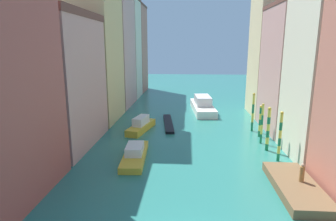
{
  "coord_description": "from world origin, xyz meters",
  "views": [
    {
      "loc": [
        0.1,
        -13.19,
        10.95
      ],
      "look_at": [
        -2.8,
        28.66,
        1.5
      ],
      "focal_mm": 30.61,
      "sensor_mm": 36.0,
      "label": 1
    }
  ],
  "objects_px": {
    "mooring_pole_0": "(280,136)",
    "motorboat_1": "(135,154)",
    "person_on_dock": "(302,173)",
    "mooring_pole_3": "(260,121)",
    "waterfront_dock": "(296,187)",
    "mooring_pole_2": "(262,123)",
    "gondola_black": "(168,123)",
    "vaporetto_white": "(203,106)",
    "mooring_pole_1": "(268,129)",
    "mooring_pole_4": "(253,112)",
    "motorboat_0": "(141,125)"
  },
  "relations": [
    {
      "from": "mooring_pole_0",
      "to": "motorboat_1",
      "type": "bearing_deg",
      "value": -178.45
    },
    {
      "from": "person_on_dock",
      "to": "mooring_pole_3",
      "type": "height_order",
      "value": "mooring_pole_3"
    },
    {
      "from": "waterfront_dock",
      "to": "person_on_dock",
      "type": "relative_size",
      "value": 5.33
    },
    {
      "from": "mooring_pole_0",
      "to": "mooring_pole_2",
      "type": "distance_m",
      "value": 5.24
    },
    {
      "from": "gondola_black",
      "to": "waterfront_dock",
      "type": "bearing_deg",
      "value": -59.0
    },
    {
      "from": "mooring_pole_0",
      "to": "vaporetto_white",
      "type": "height_order",
      "value": "mooring_pole_0"
    },
    {
      "from": "mooring_pole_1",
      "to": "mooring_pole_3",
      "type": "relative_size",
      "value": 1.2
    },
    {
      "from": "mooring_pole_2",
      "to": "motorboat_1",
      "type": "xyz_separation_m",
      "value": [
        -13.63,
        -5.61,
        -1.87
      ]
    },
    {
      "from": "mooring_pole_3",
      "to": "vaporetto_white",
      "type": "height_order",
      "value": "mooring_pole_3"
    },
    {
      "from": "mooring_pole_2",
      "to": "mooring_pole_4",
      "type": "bearing_deg",
      "value": 89.58
    },
    {
      "from": "person_on_dock",
      "to": "mooring_pole_1",
      "type": "height_order",
      "value": "mooring_pole_1"
    },
    {
      "from": "gondola_black",
      "to": "mooring_pole_1",
      "type": "bearing_deg",
      "value": -40.71
    },
    {
      "from": "vaporetto_white",
      "to": "motorboat_0",
      "type": "bearing_deg",
      "value": -125.5
    },
    {
      "from": "mooring_pole_2",
      "to": "motorboat_0",
      "type": "xyz_separation_m",
      "value": [
        -14.58,
        4.12,
        -1.68
      ]
    },
    {
      "from": "mooring_pole_0",
      "to": "motorboat_1",
      "type": "height_order",
      "value": "mooring_pole_0"
    },
    {
      "from": "person_on_dock",
      "to": "mooring_pole_0",
      "type": "bearing_deg",
      "value": 90.05
    },
    {
      "from": "motorboat_1",
      "to": "mooring_pole_4",
      "type": "bearing_deg",
      "value": 37.6
    },
    {
      "from": "mooring_pole_1",
      "to": "gondola_black",
      "type": "xyz_separation_m",
      "value": [
        -11.24,
        9.67,
        -2.26
      ]
    },
    {
      "from": "gondola_black",
      "to": "motorboat_0",
      "type": "height_order",
      "value": "motorboat_0"
    },
    {
      "from": "vaporetto_white",
      "to": "gondola_black",
      "type": "bearing_deg",
      "value": -120.56
    },
    {
      "from": "mooring_pole_2",
      "to": "motorboat_0",
      "type": "distance_m",
      "value": 15.24
    },
    {
      "from": "mooring_pole_2",
      "to": "gondola_black",
      "type": "height_order",
      "value": "mooring_pole_2"
    },
    {
      "from": "mooring_pole_1",
      "to": "gondola_black",
      "type": "distance_m",
      "value": 15.0
    },
    {
      "from": "mooring_pole_1",
      "to": "motorboat_0",
      "type": "xyz_separation_m",
      "value": [
        -14.64,
        6.45,
        -1.73
      ]
    },
    {
      "from": "vaporetto_white",
      "to": "motorboat_1",
      "type": "distance_m",
      "value": 23.24
    },
    {
      "from": "person_on_dock",
      "to": "mooring_pole_2",
      "type": "bearing_deg",
      "value": 92.07
    },
    {
      "from": "mooring_pole_1",
      "to": "motorboat_1",
      "type": "bearing_deg",
      "value": -166.57
    },
    {
      "from": "person_on_dock",
      "to": "gondola_black",
      "type": "bearing_deg",
      "value": 122.3
    },
    {
      "from": "mooring_pole_3",
      "to": "mooring_pole_4",
      "type": "height_order",
      "value": "mooring_pole_4"
    },
    {
      "from": "mooring_pole_2",
      "to": "motorboat_1",
      "type": "distance_m",
      "value": 14.86
    },
    {
      "from": "mooring_pole_0",
      "to": "mooring_pole_3",
      "type": "bearing_deg",
      "value": 89.73
    },
    {
      "from": "motorboat_0",
      "to": "vaporetto_white",
      "type": "bearing_deg",
      "value": 54.5
    },
    {
      "from": "waterfront_dock",
      "to": "mooring_pole_3",
      "type": "distance_m",
      "value": 13.8
    },
    {
      "from": "mooring_pole_2",
      "to": "vaporetto_white",
      "type": "bearing_deg",
      "value": 109.86
    },
    {
      "from": "waterfront_dock",
      "to": "person_on_dock",
      "type": "distance_m",
      "value": 1.15
    },
    {
      "from": "vaporetto_white",
      "to": "person_on_dock",
      "type": "bearing_deg",
      "value": -77.03
    },
    {
      "from": "mooring_pole_3",
      "to": "motorboat_1",
      "type": "relative_size",
      "value": 0.52
    },
    {
      "from": "mooring_pole_0",
      "to": "gondola_black",
      "type": "distance_m",
      "value": 17.24
    },
    {
      "from": "mooring_pole_4",
      "to": "motorboat_1",
      "type": "distance_m",
      "value": 17.38
    },
    {
      "from": "mooring_pole_2",
      "to": "motorboat_0",
      "type": "height_order",
      "value": "mooring_pole_2"
    },
    {
      "from": "mooring_pole_4",
      "to": "mooring_pole_3",
      "type": "bearing_deg",
      "value": -80.73
    },
    {
      "from": "waterfront_dock",
      "to": "mooring_pole_3",
      "type": "xyz_separation_m",
      "value": [
        0.48,
        13.69,
        1.68
      ]
    },
    {
      "from": "mooring_pole_1",
      "to": "mooring_pole_3",
      "type": "height_order",
      "value": "mooring_pole_1"
    },
    {
      "from": "mooring_pole_2",
      "to": "vaporetto_white",
      "type": "relative_size",
      "value": 0.4
    },
    {
      "from": "gondola_black",
      "to": "person_on_dock",
      "type": "bearing_deg",
      "value": -57.7
    },
    {
      "from": "motorboat_1",
      "to": "person_on_dock",
      "type": "bearing_deg",
      "value": -20.94
    },
    {
      "from": "vaporetto_white",
      "to": "mooring_pole_3",
      "type": "bearing_deg",
      "value": -65.38
    },
    {
      "from": "mooring_pole_0",
      "to": "motorboat_0",
      "type": "bearing_deg",
      "value": 148.03
    },
    {
      "from": "mooring_pole_3",
      "to": "mooring_pole_4",
      "type": "relative_size",
      "value": 0.78
    },
    {
      "from": "mooring_pole_1",
      "to": "person_on_dock",
      "type": "bearing_deg",
      "value": -87.79
    }
  ]
}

